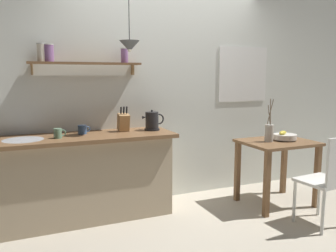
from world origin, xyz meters
The scene contains 13 objects.
ground_plane centered at (0.00, 0.00, 0.00)m, with size 14.00×14.00×0.00m, color #BCB29E.
back_wall centered at (0.20, 0.65, 1.35)m, with size 6.80×0.11×2.70m.
kitchen_counter centered at (-1.00, 0.32, 0.46)m, with size 1.83×0.63×0.90m.
wall_shelf centered at (-1.04, 0.49, 1.68)m, with size 1.17×0.20×0.31m.
dining_table centered at (1.12, -0.13, 0.61)m, with size 0.81×0.65×0.76m.
dining_chair_near centered at (1.16, -0.85, 0.52)m, with size 0.46×0.44×0.94m.
fruit_bowl centered at (1.22, -0.12, 0.80)m, with size 0.26×0.26×0.11m.
twig_vase centered at (1.00, -0.12, 0.86)m, with size 0.10×0.10×0.49m.
electric_kettle centered at (-0.25, 0.34, 1.00)m, with size 0.26×0.17×0.23m.
knife_block centered at (-0.57, 0.39, 1.00)m, with size 0.11×0.15×0.27m.
coffee_mug_by_sink centered at (-1.28, 0.23, 0.95)m, with size 0.12×0.08×0.10m.
coffee_mug_spare centered at (-1.01, 0.39, 0.95)m, with size 0.13×0.09×0.09m.
pendant_lamp centered at (-0.55, 0.19, 1.80)m, with size 0.21×0.21×0.52m.
Camera 1 is at (-1.60, -3.27, 1.52)m, focal length 37.19 mm.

